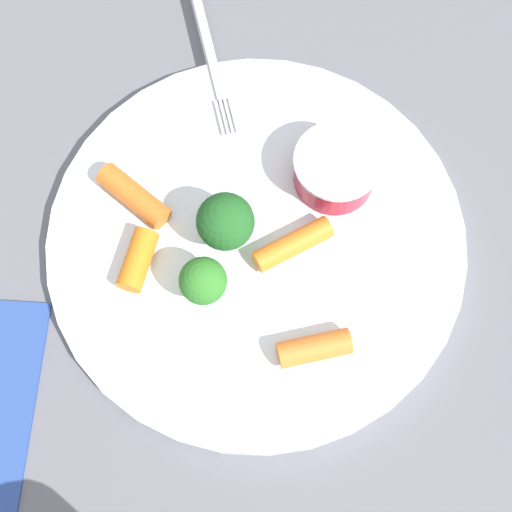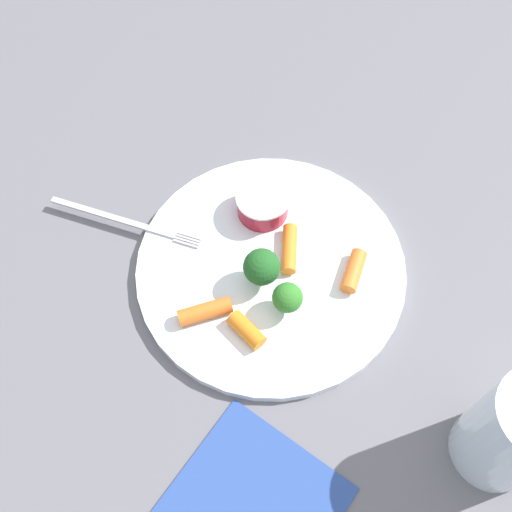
% 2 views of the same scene
% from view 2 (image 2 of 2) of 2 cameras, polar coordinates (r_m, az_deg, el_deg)
% --- Properties ---
extents(ground_plane, '(2.40, 2.40, 0.00)m').
position_cam_2_polar(ground_plane, '(0.66, 1.35, -1.40)').
color(ground_plane, slate).
extents(plate, '(0.28, 0.28, 0.01)m').
position_cam_2_polar(plate, '(0.66, 1.36, -1.15)').
color(plate, white).
rests_on(plate, ground_plane).
extents(sauce_cup, '(0.06, 0.06, 0.03)m').
position_cam_2_polar(sauce_cup, '(0.67, 0.63, 4.80)').
color(sauce_cup, maroon).
rests_on(sauce_cup, plate).
extents(broccoli_floret_0, '(0.04, 0.04, 0.05)m').
position_cam_2_polar(broccoli_floret_0, '(0.62, 0.53, -1.06)').
color(broccoli_floret_0, '#84C470').
rests_on(broccoli_floret_0, plate).
extents(broccoli_floret_1, '(0.03, 0.03, 0.04)m').
position_cam_2_polar(broccoli_floret_1, '(0.61, 2.90, -3.87)').
color(broccoli_floret_1, '#92AD5C').
rests_on(broccoli_floret_1, plate).
extents(carrot_stick_0, '(0.04, 0.04, 0.02)m').
position_cam_2_polar(carrot_stick_0, '(0.61, -0.88, -6.81)').
color(carrot_stick_0, orange).
rests_on(carrot_stick_0, plate).
extents(carrot_stick_1, '(0.04, 0.06, 0.02)m').
position_cam_2_polar(carrot_stick_1, '(0.62, -4.72, -5.09)').
color(carrot_stick_1, orange).
rests_on(carrot_stick_1, plate).
extents(carrot_stick_2, '(0.05, 0.03, 0.02)m').
position_cam_2_polar(carrot_stick_2, '(0.65, 8.98, -1.07)').
color(carrot_stick_2, orange).
rests_on(carrot_stick_2, plate).
extents(carrot_stick_3, '(0.06, 0.02, 0.02)m').
position_cam_2_polar(carrot_stick_3, '(0.65, 3.08, 0.66)').
color(carrot_stick_3, orange).
rests_on(carrot_stick_3, plate).
extents(fork, '(0.05, 0.17, 0.00)m').
position_cam_2_polar(fork, '(0.69, -11.73, 3.09)').
color(fork, '#BCB8BC').
rests_on(fork, plate).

